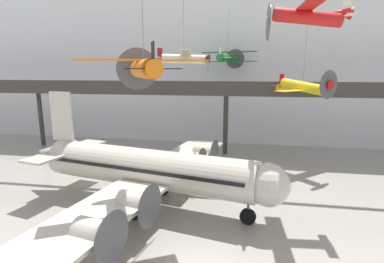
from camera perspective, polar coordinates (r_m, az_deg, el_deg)
hangar_back_wall at (r=51.64m, az=7.16°, el=12.10°), size 140.00×3.00×25.58m
mezzanine_walkway at (r=42.85m, az=6.46°, el=7.30°), size 110.00×3.20×10.79m
airliner_silver_main at (r=27.60m, az=-8.87°, el=-6.95°), size 25.45×29.38×10.22m
suspended_plane_green_biplane at (r=45.89m, az=6.88°, el=13.74°), size 8.41×7.12×9.01m
suspended_plane_yellow_lowwing at (r=39.24m, az=20.34°, el=7.97°), size 7.83×7.74×12.30m
suspended_plane_red_highwing at (r=27.25m, az=21.07°, el=19.75°), size 6.70×8.18×6.99m
suspended_plane_orange_highwing at (r=20.59m, az=-9.09°, el=11.86°), size 8.67×7.69×10.69m
suspended_plane_cream_biplane at (r=35.83m, az=-1.52°, el=13.72°), size 6.33×7.74×9.24m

